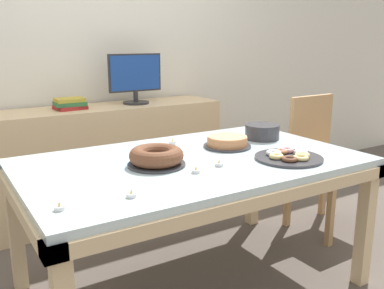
{
  "coord_description": "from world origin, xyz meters",
  "views": [
    {
      "loc": [
        -1.12,
        -1.8,
        1.33
      ],
      "look_at": [
        0.03,
        0.05,
        0.79
      ],
      "focal_mm": 40.0,
      "sensor_mm": 36.0,
      "label": 1
    }
  ],
  "objects_px": {
    "book_stack": "(70,104)",
    "pastry_platter": "(289,157)",
    "chair": "(321,156)",
    "tealight_centre": "(59,208)",
    "tealight_near_cakes": "(196,171)",
    "cake_chocolate_round": "(227,142)",
    "tealight_right_edge": "(219,164)",
    "plate_stack": "(262,132)",
    "computer_monitor": "(135,79)",
    "tealight_near_front": "(131,195)",
    "tealight_left_edge": "(172,142)",
    "cake_golden_bundt": "(156,157)"
  },
  "relations": [
    {
      "from": "book_stack",
      "to": "pastry_platter",
      "type": "bearing_deg",
      "value": -65.02
    },
    {
      "from": "chair",
      "to": "tealight_centre",
      "type": "bearing_deg",
      "value": -165.07
    },
    {
      "from": "tealight_near_cakes",
      "to": "cake_chocolate_round",
      "type": "bearing_deg",
      "value": 37.67
    },
    {
      "from": "tealight_near_cakes",
      "to": "tealight_right_edge",
      "type": "relative_size",
      "value": 1.0
    },
    {
      "from": "plate_stack",
      "to": "cake_chocolate_round",
      "type": "bearing_deg",
      "value": -169.54
    },
    {
      "from": "computer_monitor",
      "to": "tealight_right_edge",
      "type": "relative_size",
      "value": 10.6
    },
    {
      "from": "tealight_near_front",
      "to": "tealight_right_edge",
      "type": "xyz_separation_m",
      "value": [
        0.53,
        0.16,
        0.0
      ]
    },
    {
      "from": "tealight_left_edge",
      "to": "tealight_near_front",
      "type": "bearing_deg",
      "value": -129.63
    },
    {
      "from": "cake_chocolate_round",
      "to": "tealight_centre",
      "type": "relative_size",
      "value": 6.77
    },
    {
      "from": "pastry_platter",
      "to": "tealight_near_front",
      "type": "xyz_separation_m",
      "value": [
        -0.91,
        -0.08,
        -0.0
      ]
    },
    {
      "from": "computer_monitor",
      "to": "tealight_near_cakes",
      "type": "relative_size",
      "value": 10.6
    },
    {
      "from": "chair",
      "to": "tealight_near_cakes",
      "type": "distance_m",
      "value": 1.38
    },
    {
      "from": "chair",
      "to": "pastry_platter",
      "type": "distance_m",
      "value": 0.93
    },
    {
      "from": "plate_stack",
      "to": "tealight_near_front",
      "type": "height_order",
      "value": "plate_stack"
    },
    {
      "from": "plate_stack",
      "to": "tealight_centre",
      "type": "distance_m",
      "value": 1.45
    },
    {
      "from": "book_stack",
      "to": "tealight_left_edge",
      "type": "relative_size",
      "value": 5.6
    },
    {
      "from": "book_stack",
      "to": "tealight_left_edge",
      "type": "xyz_separation_m",
      "value": [
        0.34,
        -0.88,
        -0.14
      ]
    },
    {
      "from": "computer_monitor",
      "to": "tealight_near_cakes",
      "type": "height_order",
      "value": "computer_monitor"
    },
    {
      "from": "cake_chocolate_round",
      "to": "tealight_centre",
      "type": "xyz_separation_m",
      "value": [
        -1.06,
        -0.43,
        -0.02
      ]
    },
    {
      "from": "chair",
      "to": "cake_golden_bundt",
      "type": "xyz_separation_m",
      "value": [
        -1.41,
        -0.21,
        0.25
      ]
    },
    {
      "from": "cake_golden_bundt",
      "to": "tealight_left_edge",
      "type": "xyz_separation_m",
      "value": [
        0.28,
        0.35,
        -0.03
      ]
    },
    {
      "from": "chair",
      "to": "tealight_left_edge",
      "type": "xyz_separation_m",
      "value": [
        -1.13,
        0.14,
        0.21
      ]
    },
    {
      "from": "tealight_right_edge",
      "to": "book_stack",
      "type": "bearing_deg",
      "value": 102.63
    },
    {
      "from": "chair",
      "to": "cake_chocolate_round",
      "type": "xyz_separation_m",
      "value": [
        -0.9,
        -0.09,
        0.24
      ]
    },
    {
      "from": "plate_stack",
      "to": "pastry_platter",
      "type": "bearing_deg",
      "value": -113.83
    },
    {
      "from": "computer_monitor",
      "to": "plate_stack",
      "type": "height_order",
      "value": "computer_monitor"
    },
    {
      "from": "pastry_platter",
      "to": "plate_stack",
      "type": "height_order",
      "value": "plate_stack"
    },
    {
      "from": "pastry_platter",
      "to": "chair",
      "type": "bearing_deg",
      "value": 30.75
    },
    {
      "from": "pastry_platter",
      "to": "tealight_centre",
      "type": "height_order",
      "value": "pastry_platter"
    },
    {
      "from": "cake_chocolate_round",
      "to": "tealight_centre",
      "type": "distance_m",
      "value": 1.15
    },
    {
      "from": "tealight_near_cakes",
      "to": "tealight_centre",
      "type": "distance_m",
      "value": 0.66
    },
    {
      "from": "chair",
      "to": "tealight_right_edge",
      "type": "distance_m",
      "value": 1.23
    },
    {
      "from": "pastry_platter",
      "to": "tealight_near_front",
      "type": "height_order",
      "value": "pastry_platter"
    },
    {
      "from": "cake_golden_bundt",
      "to": "tealight_near_cakes",
      "type": "bearing_deg",
      "value": -62.98
    },
    {
      "from": "book_stack",
      "to": "tealight_left_edge",
      "type": "distance_m",
      "value": 0.95
    },
    {
      "from": "pastry_platter",
      "to": "tealight_centre",
      "type": "distance_m",
      "value": 1.18
    },
    {
      "from": "chair",
      "to": "tealight_right_edge",
      "type": "bearing_deg",
      "value": -161.91
    },
    {
      "from": "computer_monitor",
      "to": "tealight_near_cakes",
      "type": "distance_m",
      "value": 1.49
    },
    {
      "from": "tealight_near_cakes",
      "to": "tealight_near_front",
      "type": "xyz_separation_m",
      "value": [
        -0.38,
        -0.13,
        0.0
      ]
    },
    {
      "from": "computer_monitor",
      "to": "cake_golden_bundt",
      "type": "bearing_deg",
      "value": -110.23
    },
    {
      "from": "tealight_right_edge",
      "to": "tealight_left_edge",
      "type": "bearing_deg",
      "value": 86.85
    },
    {
      "from": "cake_chocolate_round",
      "to": "tealight_near_cakes",
      "type": "height_order",
      "value": "cake_chocolate_round"
    },
    {
      "from": "chair",
      "to": "tealight_near_cakes",
      "type": "height_order",
      "value": "chair"
    },
    {
      "from": "cake_golden_bundt",
      "to": "pastry_platter",
      "type": "xyz_separation_m",
      "value": [
        0.63,
        -0.25,
        -0.03
      ]
    },
    {
      "from": "book_stack",
      "to": "tealight_near_front",
      "type": "relative_size",
      "value": 5.6
    },
    {
      "from": "computer_monitor",
      "to": "plate_stack",
      "type": "xyz_separation_m",
      "value": [
        0.37,
        -1.05,
        -0.26
      ]
    },
    {
      "from": "plate_stack",
      "to": "tealight_centre",
      "type": "xyz_separation_m",
      "value": [
        -1.37,
        -0.49,
        -0.03
      ]
    },
    {
      "from": "computer_monitor",
      "to": "cake_golden_bundt",
      "type": "xyz_separation_m",
      "value": [
        -0.45,
        -1.22,
        -0.26
      ]
    },
    {
      "from": "pastry_platter",
      "to": "cake_golden_bundt",
      "type": "bearing_deg",
      "value": 158.03
    },
    {
      "from": "chair",
      "to": "cake_golden_bundt",
      "type": "bearing_deg",
      "value": -171.56
    }
  ]
}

